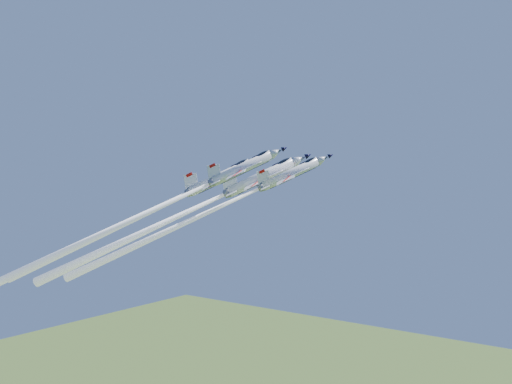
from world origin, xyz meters
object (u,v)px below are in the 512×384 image
Objects in this scene: jet_right at (149,212)px; jet_slot at (115,227)px; jet_left at (175,217)px; jet_lead at (201,215)px.

jet_right is 9.39m from jet_slot.
jet_lead is at bearing 45.86° from jet_left.
jet_right is 0.84× the size of jet_slot.
jet_slot is at bearing -51.35° from jet_left.
jet_slot is at bearing -123.66° from jet_right.
jet_lead reaches higher than jet_left.
jet_left is 1.06× the size of jet_right.
jet_lead is 1.00× the size of jet_right.
jet_lead is 0.95× the size of jet_left.
jet_left is 12.61m from jet_right.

